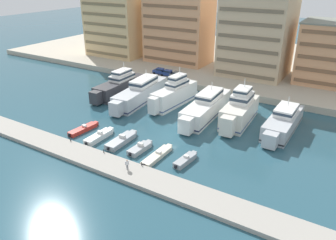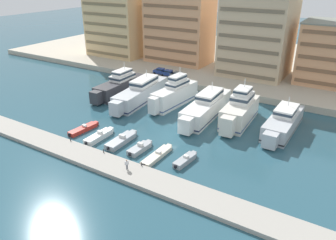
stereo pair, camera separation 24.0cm
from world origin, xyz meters
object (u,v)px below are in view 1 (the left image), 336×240
object	(u,v)px
motorboat_red_far_left	(83,129)
motorboat_grey_mid_left	(122,140)
yacht_ivory_center	(239,110)
car_blue_far_left	(160,71)
yacht_white_mid_left	(174,94)
pedestrian_near_edge	(127,164)
yacht_silver_center_right	(283,122)
motorboat_grey_center_left	(140,148)
yacht_silver_left	(141,92)
motorboat_cream_center	(157,156)
motorboat_grey_center_right	(185,160)
yacht_white_center_left	(206,107)
car_grey_mid_left	(177,75)
car_blue_left	(168,73)
yacht_charcoal_far_left	(119,86)
motorboat_white_left	(99,136)

from	to	relation	value
motorboat_red_far_left	motorboat_grey_mid_left	xyz separation A→B (m)	(9.68, 0.08, 0.08)
yacht_ivory_center	car_blue_far_left	world-z (taller)	yacht_ivory_center
yacht_white_mid_left	motorboat_red_far_left	distance (m)	23.42
pedestrian_near_edge	yacht_silver_center_right	bearing A→B (deg)	58.73
motorboat_grey_center_left	pedestrian_near_edge	xyz separation A→B (m)	(2.48, -6.82, 1.22)
yacht_white_mid_left	motorboat_grey_center_left	bearing A→B (deg)	-74.95
motorboat_red_far_left	motorboat_grey_mid_left	bearing A→B (deg)	0.50
motorboat_grey_center_left	yacht_silver_left	bearing A→B (deg)	125.26
motorboat_red_far_left	motorboat_cream_center	size ratio (longest dim) A/B	0.88
yacht_white_mid_left	car_blue_far_left	distance (m)	20.59
motorboat_grey_center_left	motorboat_cream_center	distance (m)	3.95
yacht_ivory_center	motorboat_grey_center_left	xyz separation A→B (m)	(-10.79, -20.54, -2.31)
yacht_ivory_center	motorboat_grey_center_right	size ratio (longest dim) A/B	2.72
yacht_silver_center_right	pedestrian_near_edge	size ratio (longest dim) A/B	10.85
yacht_white_mid_left	yacht_white_center_left	world-z (taller)	yacht_white_mid_left
car_grey_mid_left	yacht_white_center_left	bearing A→B (deg)	-44.74
car_blue_far_left	car_blue_left	xyz separation A→B (m)	(2.96, -0.43, 0.00)
yacht_ivory_center	motorboat_grey_center_right	world-z (taller)	yacht_ivory_center
yacht_white_center_left	motorboat_grey_center_right	xyz separation A→B (m)	(5.37, -19.25, -1.73)
yacht_charcoal_far_left	motorboat_grey_mid_left	world-z (taller)	yacht_charcoal_far_left
yacht_charcoal_far_left	car_grey_mid_left	size ratio (longest dim) A/B	4.66
car_blue_left	car_grey_mid_left	distance (m)	3.18
yacht_charcoal_far_left	car_blue_left	bearing A→B (deg)	71.76
yacht_silver_center_right	car_blue_left	bearing A→B (deg)	156.72
yacht_white_mid_left	yacht_ivory_center	xyz separation A→B (m)	(16.78, -1.74, 0.10)
yacht_silver_left	motorboat_cream_center	size ratio (longest dim) A/B	2.73
yacht_white_mid_left	pedestrian_near_edge	xyz separation A→B (m)	(8.48, -29.11, -0.99)
yacht_charcoal_far_left	motorboat_cream_center	xyz separation A→B (m)	(25.96, -21.81, -1.90)
motorboat_grey_center_left	car_blue_left	distance (m)	40.82
yacht_ivory_center	car_blue_left	xyz separation A→B (m)	(-27.65, 16.56, -0.21)
yacht_silver_center_right	motorboat_grey_center_left	bearing A→B (deg)	-132.52
yacht_white_center_left	car_blue_left	bearing A→B (deg)	139.86
yacht_silver_center_right	yacht_white_center_left	bearing A→B (deg)	-174.91
yacht_ivory_center	motorboat_white_left	size ratio (longest dim) A/B	2.18
motorboat_grey_center_right	car_blue_left	distance (m)	44.61
yacht_ivory_center	pedestrian_near_edge	size ratio (longest dim) A/B	9.59
motorboat_cream_center	motorboat_grey_center_right	bearing A→B (deg)	12.52
yacht_white_mid_left	car_blue_far_left	xyz separation A→B (m)	(-13.83, 15.25, -0.11)
motorboat_red_far_left	motorboat_white_left	bearing A→B (deg)	-10.45
motorboat_white_left	motorboat_grey_center_left	distance (m)	9.33
yacht_white_mid_left	yacht_ivory_center	size ratio (longest dim) A/B	1.05
motorboat_cream_center	car_grey_mid_left	xyz separation A→B (m)	(-17.61, 37.34, 2.21)
motorboat_white_left	pedestrian_near_edge	bearing A→B (deg)	-28.57
yacht_silver_left	yacht_white_mid_left	size ratio (longest dim) A/B	1.33
yacht_silver_left	yacht_silver_center_right	size ratio (longest dim) A/B	1.23
yacht_silver_left	car_blue_left	bearing A→B (deg)	98.73
motorboat_cream_center	yacht_white_center_left	bearing A→B (deg)	91.30
yacht_white_mid_left	motorboat_cream_center	distance (m)	24.85
pedestrian_near_edge	yacht_white_center_left	bearing A→B (deg)	87.90
motorboat_grey_center_right	motorboat_grey_mid_left	bearing A→B (deg)	-179.62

